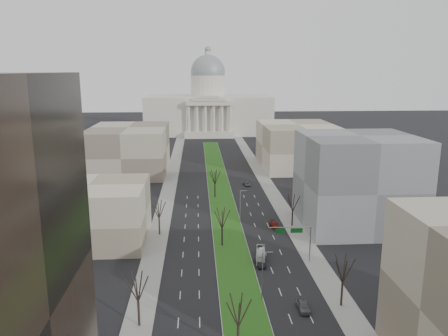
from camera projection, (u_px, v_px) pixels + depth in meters
name	position (u px, v px, depth m)	size (l,w,h in m)	color
ground	(221.00, 197.00, 141.34)	(600.00, 600.00, 0.00)	black
median	(221.00, 198.00, 140.34)	(8.00, 222.03, 0.20)	#999993
sidewalk_left	(161.00, 225.00, 115.92)	(5.00, 330.00, 0.15)	gray
sidewalk_right	(291.00, 222.00, 118.04)	(5.00, 330.00, 0.15)	gray
capitol	(208.00, 108.00, 283.45)	(80.00, 46.00, 55.00)	beige
building_beige_left	(91.00, 213.00, 103.72)	(26.00, 22.00, 14.00)	gray
building_grey_right	(357.00, 181.00, 113.52)	(28.00, 26.00, 24.00)	slate
building_far_left	(129.00, 149.00, 176.20)	(30.00, 40.00, 18.00)	gray
building_far_right	(297.00, 145.00, 185.33)	(30.00, 40.00, 18.00)	gray
tree_left_mid	(138.00, 286.00, 68.65)	(5.40, 5.40, 9.72)	black
tree_left_far	(159.00, 209.00, 107.64)	(5.28, 5.28, 9.50)	black
tree_right_mid	(343.00, 268.00, 74.60)	(5.52, 5.52, 9.94)	black
tree_right_far	(293.00, 202.00, 113.69)	(5.04, 5.04, 9.07)	black
tree_median_a	(238.00, 310.00, 61.78)	(5.40, 5.40, 9.72)	black
tree_median_b	(222.00, 217.00, 100.74)	(5.40, 5.40, 9.72)	black
tree_median_c	(215.00, 176.00, 139.69)	(5.40, 5.40, 9.72)	black
streetlamp_median_b	(263.00, 275.00, 77.22)	(1.90, 0.20, 9.16)	gray
streetlamp_median_c	(240.00, 206.00, 116.17)	(1.90, 0.20, 9.16)	gray
mast_arm_signs	(298.00, 235.00, 92.16)	(9.12, 0.24, 8.09)	gray
car_grey_near	(303.00, 306.00, 74.73)	(1.84, 4.58, 1.56)	#4D5255
car_black	(260.00, 262.00, 91.73)	(1.57, 4.51, 1.48)	black
car_red	(275.00, 225.00, 114.08)	(1.91, 4.70, 1.36)	maroon
car_grey_far	(247.00, 184.00, 155.65)	(2.05, 4.45, 1.24)	#55595E
box_van	(261.00, 255.00, 94.64)	(1.87, 7.98, 2.22)	white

